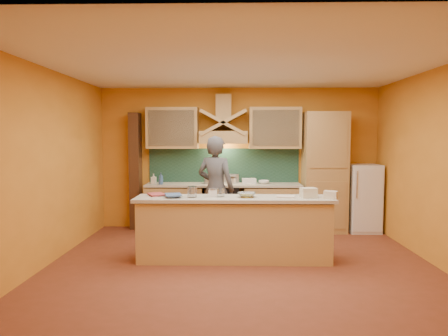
{
  "coord_description": "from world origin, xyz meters",
  "views": [
    {
      "loc": [
        -0.12,
        -5.5,
        1.82
      ],
      "look_at": [
        -0.26,
        0.9,
        1.33
      ],
      "focal_mm": 32.0,
      "sensor_mm": 36.0,
      "label": 1
    }
  ],
  "objects_px": {
    "person": "(216,189)",
    "kitchen_scale": "(213,193)",
    "fridge": "(363,198)",
    "mixing_bowl": "(247,195)",
    "stove": "(223,208)"
  },
  "relations": [
    {
      "from": "person",
      "to": "kitchen_scale",
      "type": "height_order",
      "value": "person"
    },
    {
      "from": "fridge",
      "to": "kitchen_scale",
      "type": "height_order",
      "value": "fridge"
    },
    {
      "from": "fridge",
      "to": "kitchen_scale",
      "type": "xyz_separation_m",
      "value": [
        -2.8,
        -1.86,
        0.35
      ]
    },
    {
      "from": "fridge",
      "to": "mixing_bowl",
      "type": "relative_size",
      "value": 4.8
    },
    {
      "from": "fridge",
      "to": "mixing_bowl",
      "type": "height_order",
      "value": "fridge"
    },
    {
      "from": "person",
      "to": "kitchen_scale",
      "type": "relative_size",
      "value": 14.91
    },
    {
      "from": "fridge",
      "to": "person",
      "type": "xyz_separation_m",
      "value": [
        -2.81,
        -0.83,
        0.27
      ]
    },
    {
      "from": "stove",
      "to": "fridge",
      "type": "distance_m",
      "value": 2.71
    },
    {
      "from": "stove",
      "to": "person",
      "type": "height_order",
      "value": "person"
    },
    {
      "from": "stove",
      "to": "mixing_bowl",
      "type": "xyz_separation_m",
      "value": [
        0.38,
        -1.9,
        0.53
      ]
    },
    {
      "from": "kitchen_scale",
      "to": "mixing_bowl",
      "type": "distance_m",
      "value": 0.49
    },
    {
      "from": "mixing_bowl",
      "to": "kitchen_scale",
      "type": "bearing_deg",
      "value": 175.71
    },
    {
      "from": "person",
      "to": "stove",
      "type": "bearing_deg",
      "value": -75.58
    },
    {
      "from": "kitchen_scale",
      "to": "stove",
      "type": "bearing_deg",
      "value": 95.16
    },
    {
      "from": "person",
      "to": "mixing_bowl",
      "type": "xyz_separation_m",
      "value": [
        0.5,
        -1.07,
        0.06
      ]
    }
  ]
}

